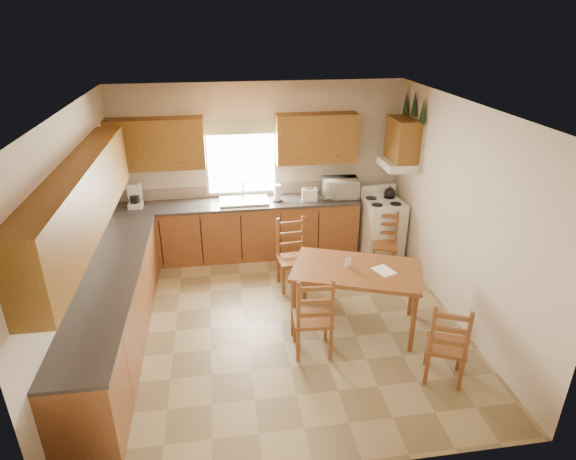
{
  "coord_description": "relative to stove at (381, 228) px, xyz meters",
  "views": [
    {
      "loc": [
        -0.66,
        -5.1,
        3.63
      ],
      "look_at": [
        0.15,
        0.3,
        1.15
      ],
      "focal_mm": 30.0,
      "sensor_mm": 36.0,
      "label": 1
    }
  ],
  "objects": [
    {
      "name": "pine_decal_a",
      "position": [
        0.33,
        -0.35,
        1.93
      ],
      "size": [
        0.22,
        0.22,
        0.36
      ],
      "primitive_type": "cone",
      "color": "black",
      "rests_on": "wall_right"
    },
    {
      "name": "table_card",
      "position": [
        -1.06,
        -1.82,
        0.42
      ],
      "size": [
        0.08,
        0.05,
        0.11
      ],
      "primitive_type": "cube",
      "rotation": [
        0.0,
        0.0,
        0.37
      ],
      "color": "white",
      "rests_on": "dining_table"
    },
    {
      "name": "counter_back",
      "position": [
        -2.25,
        0.27,
        0.45
      ],
      "size": [
        3.75,
        0.63,
        0.04
      ],
      "primitive_type": "cube",
      "color": "#3A3533",
      "rests_on": "lower_cab_back"
    },
    {
      "name": "window_frame",
      "position": [
        -2.18,
        0.54,
        1.1
      ],
      "size": [
        1.13,
        0.02,
        1.18
      ],
      "primitive_type": "cube",
      "color": "silver",
      "rests_on": "wall_back"
    },
    {
      "name": "upper_cab_left",
      "position": [
        -3.96,
        -1.83,
        1.41
      ],
      "size": [
        0.33,
        3.6,
        0.75
      ],
      "primitive_type": "cube",
      "color": "brown",
      "rests_on": "wall_left"
    },
    {
      "name": "pine_decal_b",
      "position": [
        0.33,
        -0.03,
        1.97
      ],
      "size": [
        0.22,
        0.22,
        0.36
      ],
      "primitive_type": "cone",
      "color": "black",
      "rests_on": "wall_right"
    },
    {
      "name": "range_hood",
      "position": [
        0.15,
        -0.03,
        1.07
      ],
      "size": [
        0.44,
        0.62,
        0.12
      ],
      "primitive_type": "cube",
      "color": "silver",
      "rests_on": "wall_right"
    },
    {
      "name": "table_paper",
      "position": [
        -0.66,
        -1.98,
        0.37
      ],
      "size": [
        0.28,
        0.32,
        0.0
      ],
      "primitive_type": "cube",
      "rotation": [
        0.0,
        0.0,
        0.36
      ],
      "color": "white",
      "rests_on": "dining_table"
    },
    {
      "name": "lower_cab_back",
      "position": [
        -2.25,
        0.27,
        -0.01
      ],
      "size": [
        3.75,
        0.6,
        0.88
      ],
      "primitive_type": "cube",
      "color": "brown",
      "rests_on": "floor"
    },
    {
      "name": "backsplash",
      "position": [
        -2.25,
        0.56,
        0.56
      ],
      "size": [
        3.75,
        0.01,
        0.18
      ],
      "primitive_type": "cube",
      "color": "gray",
      "rests_on": "counter_back"
    },
    {
      "name": "toaster",
      "position": [
        -1.15,
        0.18,
        0.57
      ],
      "size": [
        0.25,
        0.17,
        0.19
      ],
      "primitive_type": "cube",
      "rotation": [
        0.0,
        0.0,
        -0.11
      ],
      "color": "silver",
      "rests_on": "counter_back"
    },
    {
      "name": "chair_far_right",
      "position": [
        -0.09,
        -0.48,
        -0.01
      ],
      "size": [
        0.46,
        0.45,
        0.88
      ],
      "primitive_type": "cube",
      "rotation": [
        0.0,
        0.0,
        -0.34
      ],
      "color": "brown",
      "rests_on": "floor"
    },
    {
      "name": "chair_far_left",
      "position": [
        -1.57,
        -0.84,
        0.06
      ],
      "size": [
        0.45,
        0.43,
        1.0
      ],
      "primitive_type": "cube",
      "rotation": [
        0.0,
        0.0,
        0.08
      ],
      "color": "brown",
      "rests_on": "floor"
    },
    {
      "name": "lower_cab_left",
      "position": [
        -3.83,
        -1.83,
        -0.01
      ],
      "size": [
        0.6,
        3.6,
        0.88
      ],
      "primitive_type": "cube",
      "color": "brown",
      "rests_on": "floor"
    },
    {
      "name": "upper_cab_stove",
      "position": [
        0.2,
        -0.03,
        1.45
      ],
      "size": [
        0.33,
        0.62,
        0.62
      ],
      "primitive_type": "cube",
      "color": "brown",
      "rests_on": "wall_right"
    },
    {
      "name": "stove",
      "position": [
        0.0,
        0.0,
        0.0
      ],
      "size": [
        0.66,
        0.67,
        0.89
      ],
      "primitive_type": "cube",
      "rotation": [
        0.0,
        0.0,
        0.09
      ],
      "color": "silver",
      "rests_on": "floor"
    },
    {
      "name": "floor",
      "position": [
        -1.88,
        -1.68,
        -0.45
      ],
      "size": [
        4.5,
        4.5,
        0.0
      ],
      "primitive_type": "plane",
      "color": "#8F7C54",
      "rests_on": "ground"
    },
    {
      "name": "pine_decal_c",
      "position": [
        0.33,
        0.29,
        1.93
      ],
      "size": [
        0.22,
        0.22,
        0.36
      ],
      "primitive_type": "cone",
      "color": "black",
      "rests_on": "wall_right"
    },
    {
      "name": "wall_right",
      "position": [
        0.37,
        -1.68,
        0.9
      ],
      "size": [
        4.5,
        4.5,
        0.0
      ],
      "primitive_type": "plane",
      "color": "beige",
      "rests_on": "floor"
    },
    {
      "name": "chair_near_right",
      "position": [
        -0.28,
        -2.96,
        0.04
      ],
      "size": [
        0.52,
        0.51,
        0.96
      ],
      "primitive_type": "cube",
      "rotation": [
        0.0,
        0.0,
        2.73
      ],
      "color": "brown",
      "rests_on": "floor"
    },
    {
      "name": "microwave",
      "position": [
        -0.64,
        0.27,
        0.63
      ],
      "size": [
        0.54,
        0.4,
        0.31
      ],
      "primitive_type": "imported",
      "rotation": [
        0.0,
        0.0,
        -0.07
      ],
      "color": "silver",
      "rests_on": "counter_back"
    },
    {
      "name": "wall_front",
      "position": [
        -1.88,
        -3.93,
        0.9
      ],
      "size": [
        4.5,
        4.5,
        0.0
      ],
      "primitive_type": "plane",
      "color": "beige",
      "rests_on": "floor"
    },
    {
      "name": "upper_cab_back_right",
      "position": [
        -1.02,
        0.41,
        1.41
      ],
      "size": [
        1.25,
        0.33,
        0.75
      ],
      "primitive_type": "cube",
      "color": "brown",
      "rests_on": "wall_back"
    },
    {
      "name": "chair_near_left",
      "position": [
        -1.58,
        -2.3,
        0.07
      ],
      "size": [
        0.46,
        0.44,
        1.03
      ],
      "primitive_type": "cube",
      "rotation": [
        0.0,
        0.0,
        3.08
      ],
      "color": "brown",
      "rests_on": "floor"
    },
    {
      "name": "paper_towel",
      "position": [
        -1.65,
        0.23,
        0.61
      ],
      "size": [
        0.15,
        0.15,
        0.27
      ],
      "primitive_type": "cylinder",
      "rotation": [
        0.0,
        0.0,
        0.41
      ],
      "color": "white",
      "rests_on": "counter_back"
    },
    {
      "name": "counter_left",
      "position": [
        -3.83,
        -1.83,
        0.45
      ],
      "size": [
        0.63,
        3.6,
        0.04
      ],
      "primitive_type": "cube",
      "color": "#3A3533",
      "rests_on": "lower_cab_left"
    },
    {
      "name": "sink_basin",
      "position": [
        -2.18,
        0.27,
        0.49
      ],
      "size": [
        0.75,
        0.45,
        0.04
      ],
      "primitive_type": "cube",
      "color": "silver",
      "rests_on": "counter_back"
    },
    {
      "name": "upper_cab_back_left",
      "position": [
        -3.43,
        0.41,
        1.41
      ],
      "size": [
        1.41,
        0.33,
        0.75
      ],
      "primitive_type": "cube",
      "color": "brown",
      "rests_on": "wall_back"
    },
    {
      "name": "dining_table",
      "position": [
        -0.97,
        -1.88,
        -0.04
      ],
      "size": [
        1.73,
        1.35,
        0.81
      ],
      "primitive_type": "cube",
      "rotation": [
        0.0,
        0.0,
        -0.36
      ],
      "color": "brown",
      "rests_on": "floor"
    },
    {
      "name": "wall_back",
      "position": [
        -1.88,
        0.57,
        0.9
      ],
      "size": [
        4.5,
        4.5,
        0.0
      ],
      "primitive_type": "plane",
      "color": "beige",
      "rests_on": "floor"
    },
    {
      "name": "window_pane",
      "position": [
        -2.18,
        0.54,
        1.1
      ],
      "size": [
        1.05,
        0.01,
        1.1
      ],
      "primitive_type": "cube",
      "color": "white",
      "rests_on": "wall_back"
    },
    {
      "name": "ceiling",
      "position": [
        -1.88,
        -1.68,
        2.25
      ],
      "size": [
        4.5,
        4.5,
        0.0
      ],
      "primitive_type": "plane",
      "color": "brown",
      "rests_on": "floor"
    },
    {
      "name": "wall_left",
      "position": [
        -4.13,
        -1.68,
        0.9
      ],
      "size": [
        4.5,
        4.5,
        0.0
      ],
      "primitive_type": "plane",
      "color": "beige",
      "rests_on": "floor"
    },
    {
      "name": "window_valance",
      "position": [
        -2.18,
        0.51,
        1.6
      ],
      "size": [
        1.19,
        0.01,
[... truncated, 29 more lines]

